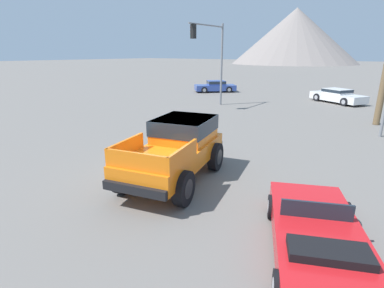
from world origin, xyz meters
The scene contains 6 objects.
ground_plane centered at (0.00, 0.00, 0.00)m, with size 320.00×320.00×0.00m, color slate.
orange_pickup_truck centered at (0.28, -0.12, 1.10)m, with size 3.15×5.10×1.92m.
red_convertible_car centered at (5.25, -1.65, 0.40)m, with size 3.50×4.84×0.99m.
parked_car_blue centered at (-11.12, 19.87, 0.60)m, with size 4.28×4.25×1.18m.
parked_car_white centered at (0.93, 19.94, 0.59)m, with size 4.78×3.70×1.15m.
traffic_light_main centered at (-6.37, 11.70, 4.29)m, with size 0.38×4.26×6.12m.
Camera 1 is at (6.34, -7.34, 4.04)m, focal length 28.00 mm.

